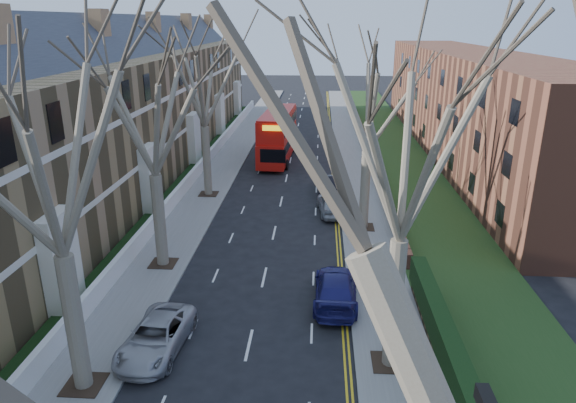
# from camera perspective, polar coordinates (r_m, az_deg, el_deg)

# --- Properties ---
(pavement_left) EXTENTS (3.00, 102.00, 0.12)m
(pavement_left) POSITION_cam_1_polar(r_m,az_deg,el_deg) (50.47, -6.57, 4.76)
(pavement_left) COLOR slate
(pavement_left) RESTS_ON ground
(pavement_right) EXTENTS (3.00, 102.00, 0.12)m
(pavement_right) POSITION_cam_1_polar(r_m,az_deg,el_deg) (49.81, 7.20, 4.53)
(pavement_right) COLOR slate
(pavement_right) RESTS_ON ground
(terrace_left) EXTENTS (9.70, 78.00, 13.60)m
(terrace_left) POSITION_cam_1_polar(r_m,az_deg,el_deg) (43.88, -18.68, 8.96)
(terrace_left) COLOR olive
(terrace_left) RESTS_ON ground
(flats_right) EXTENTS (13.97, 54.00, 10.00)m
(flats_right) POSITION_cam_1_polar(r_m,az_deg,el_deg) (54.64, 19.46, 10.20)
(flats_right) COLOR brown
(flats_right) RESTS_ON ground
(front_wall_left) EXTENTS (0.30, 78.00, 1.00)m
(front_wall_left) POSITION_cam_1_polar(r_m,az_deg,el_deg) (43.13, -10.56, 2.77)
(front_wall_left) COLOR white
(front_wall_left) RESTS_ON ground
(grass_verge_right) EXTENTS (6.00, 102.00, 0.06)m
(grass_verge_right) POSITION_cam_1_polar(r_m,az_deg,el_deg) (50.28, 12.35, 4.48)
(grass_verge_right) COLOR #203E16
(grass_verge_right) RESTS_ON ground
(tree_left_mid) EXTENTS (10.50, 10.50, 14.71)m
(tree_left_mid) POSITION_cam_1_polar(r_m,az_deg,el_deg) (17.56, -25.52, 6.98)
(tree_left_mid) COLOR #776B55
(tree_left_mid) RESTS_ON ground
(tree_left_far) EXTENTS (10.15, 10.15, 14.22)m
(tree_left_far) POSITION_cam_1_polar(r_m,az_deg,el_deg) (26.67, -15.26, 11.18)
(tree_left_far) COLOR #776B55
(tree_left_far) RESTS_ON ground
(tree_left_dist) EXTENTS (10.50, 10.50, 14.71)m
(tree_left_dist) POSITION_cam_1_polar(r_m,az_deg,el_deg) (38.13, -9.56, 14.38)
(tree_left_dist) COLOR #776B55
(tree_left_dist) RESTS_ON ground
(tree_right_mid) EXTENTS (10.50, 10.50, 14.71)m
(tree_right_mid) POSITION_cam_1_polar(r_m,az_deg,el_deg) (17.59, 13.26, 8.38)
(tree_right_mid) COLOR #776B55
(tree_right_mid) RESTS_ON ground
(tree_right_far) EXTENTS (10.15, 10.15, 14.22)m
(tree_right_far) POSITION_cam_1_polar(r_m,az_deg,el_deg) (31.38, 9.15, 12.76)
(tree_right_far) COLOR #776B55
(tree_right_far) RESTS_ON ground
(double_decker_bus) EXTENTS (3.21, 11.02, 4.56)m
(double_decker_bus) POSITION_cam_1_polar(r_m,az_deg,el_deg) (49.55, -1.13, 7.20)
(double_decker_bus) COLOR #B9130D
(double_decker_bus) RESTS_ON ground
(car_left_far) EXTENTS (2.58, 4.88, 1.31)m
(car_left_far) POSITION_cam_1_polar(r_m,az_deg,el_deg) (22.21, -14.44, -14.34)
(car_left_far) COLOR #A3A3A8
(car_left_far) RESTS_ON ground
(car_right_near) EXTENTS (2.26, 5.13, 1.47)m
(car_right_near) POSITION_cam_1_polar(r_m,az_deg,el_deg) (24.89, 5.35, -9.58)
(car_right_near) COLOR navy
(car_right_near) RESTS_ON ground
(car_right_mid) EXTENTS (2.26, 4.56, 1.50)m
(car_right_mid) POSITION_cam_1_polar(r_m,az_deg,el_deg) (35.88, 4.86, -0.19)
(car_right_mid) COLOR #9FA3A8
(car_right_mid) RESTS_ON ground
(car_right_far) EXTENTS (1.46, 4.15, 1.36)m
(car_right_far) POSITION_cam_1_polar(r_m,az_deg,el_deg) (40.58, 4.42, 2.07)
(car_right_far) COLOR black
(car_right_far) RESTS_ON ground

